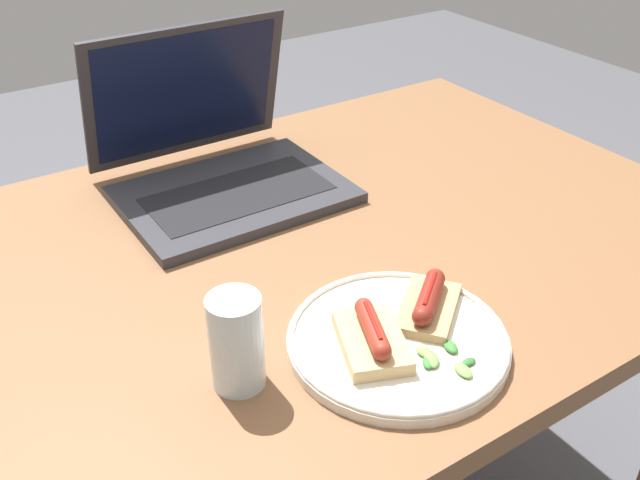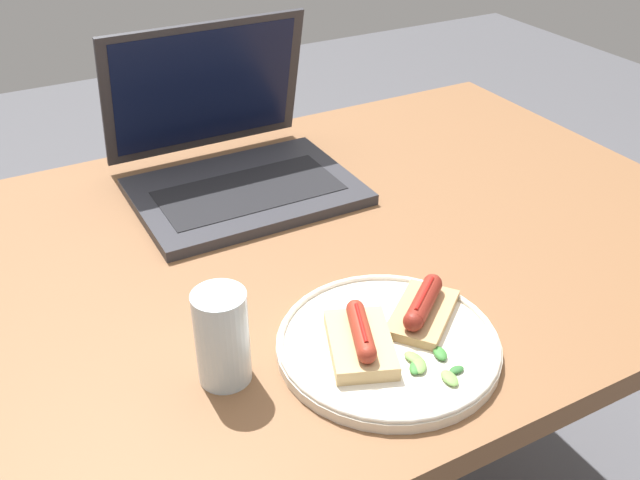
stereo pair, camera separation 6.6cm
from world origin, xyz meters
name	(u,v)px [view 2 (the right image)]	position (x,y,z in m)	size (l,w,h in m)	color
desk	(328,268)	(0.00, 0.00, 0.67)	(1.24, 0.87, 0.73)	brown
laptop	(233,161)	(-0.06, 0.22, 0.78)	(0.36, 0.32, 0.26)	#2D2D33
plate	(388,343)	(-0.06, -0.26, 0.74)	(0.27, 0.27, 0.02)	silver
sausage_toast_left	(423,308)	(0.00, -0.24, 0.76)	(0.13, 0.12, 0.04)	tan
sausage_toast_middle	(361,340)	(-0.10, -0.26, 0.76)	(0.11, 0.13, 0.04)	tan
salad_pile	(430,365)	(-0.05, -0.32, 0.75)	(0.06, 0.08, 0.01)	#387A33
drinking_glass	(222,337)	(-0.25, -0.21, 0.79)	(0.06, 0.06, 0.12)	silver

